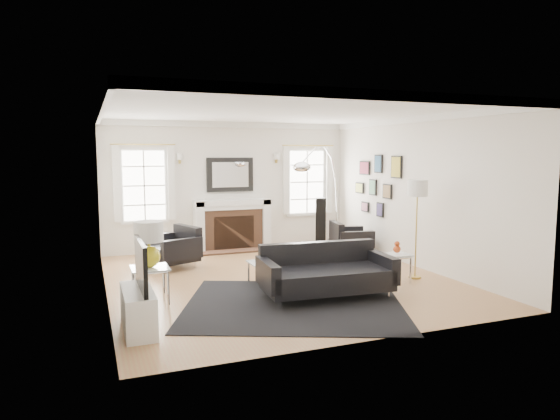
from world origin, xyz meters
name	(u,v)px	position (x,y,z in m)	size (l,w,h in m)	color
floor	(278,279)	(0.00, 0.00, 0.00)	(6.00, 6.00, 0.00)	#A86F46
back_wall	(230,186)	(0.00, 3.00, 1.40)	(5.50, 0.04, 2.80)	silver
front_wall	(375,218)	(0.00, -3.00, 1.40)	(5.50, 0.04, 2.80)	silver
left_wall	(103,203)	(-2.75, 0.00, 1.40)	(0.04, 6.00, 2.80)	silver
right_wall	(416,192)	(2.75, 0.00, 1.40)	(0.04, 6.00, 2.80)	silver
ceiling	(278,111)	(0.00, 0.00, 2.80)	(5.50, 6.00, 0.02)	white
crown_molding	(278,115)	(0.00, 0.00, 2.74)	(5.50, 6.00, 0.12)	white
fireplace	(233,225)	(0.00, 2.79, 0.54)	(1.70, 0.69, 1.11)	white
mantel_mirror	(230,175)	(0.00, 2.95, 1.65)	(1.05, 0.07, 0.75)	black
window_left	(144,185)	(-1.85, 2.95, 1.46)	(1.24, 0.15, 1.62)	white
window_right	(307,182)	(1.85, 2.95, 1.46)	(1.24, 0.15, 1.62)	white
gallery_wall	(377,181)	(2.72, 1.30, 1.53)	(0.04, 1.73, 1.29)	black
tv_unit	(139,304)	(-2.44, -1.70, 0.33)	(0.35, 1.00, 1.09)	white
area_rug	(294,304)	(-0.31, -1.43, 0.01)	(3.00, 2.50, 0.01)	black
sofa	(325,274)	(0.28, -1.21, 0.35)	(2.01, 1.04, 0.64)	black
armchair_left	(174,249)	(-1.50, 1.53, 0.35)	(1.09, 1.15, 0.62)	black
armchair_right	(349,239)	(2.14, 1.42, 0.32)	(0.90, 0.97, 0.57)	black
coffee_table	(278,265)	(-0.16, -0.39, 0.33)	(0.82, 0.82, 0.36)	silver
side_table_left	(150,275)	(-2.20, -0.79, 0.45)	(0.51, 0.51, 0.56)	silver
nesting_table	(397,261)	(1.73, -0.92, 0.37)	(0.43, 0.36, 0.48)	silver
gourd_lamp	(149,241)	(-2.20, -0.79, 0.92)	(0.40, 0.40, 0.64)	gold
orange_vase	(397,248)	(1.73, -0.92, 0.58)	(0.12, 0.12, 0.19)	#B84217
arc_floor_lamp	(321,195)	(1.51, 1.50, 1.27)	(1.66, 1.54, 2.35)	white
stick_floor_lamp	(417,193)	(2.20, -0.78, 1.45)	(0.34, 0.34, 1.68)	#B5983F
speaker_tower	(321,223)	(1.89, 2.27, 0.56)	(0.23, 0.23, 1.13)	black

